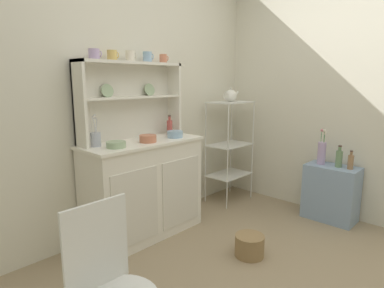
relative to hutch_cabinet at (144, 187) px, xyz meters
name	(u,v)px	position (x,y,z in m)	size (l,w,h in m)	color
wall_back	(125,93)	(0.02, 0.26, 0.81)	(3.84, 0.05, 2.50)	silver
wall_right	(380,92)	(1.64, -1.37, 0.81)	(0.05, 3.84, 2.50)	silver
hutch_cabinet	(144,187)	(0.00, 0.00, 0.00)	(1.07, 0.45, 0.85)	white
hutch_shelf_unit	(129,94)	(0.00, 0.16, 0.80)	(0.99, 0.18, 0.66)	silver
bakers_rack	(230,140)	(1.21, -0.02, 0.26)	(0.49, 0.33, 1.13)	silver
side_shelf_blue	(331,193)	(1.46, -1.07, -0.17)	(0.28, 0.48, 0.54)	#849EBC
wire_chair	(108,281)	(-1.02, -1.06, 0.08)	(0.36, 0.36, 0.85)	white
floor_basket	(250,246)	(0.33, -0.89, -0.35)	(0.23, 0.23, 0.17)	#93754C
cup_lilac_0	(94,54)	(-0.34, 0.12, 1.11)	(0.10, 0.08, 0.08)	#B79ECC
cup_gold_1	(112,55)	(-0.18, 0.12, 1.11)	(0.09, 0.08, 0.08)	#DBB760
cup_cream_2	(130,56)	(-0.01, 0.12, 1.12)	(0.09, 0.07, 0.09)	silver
cup_sky_3	(148,57)	(0.18, 0.12, 1.12)	(0.09, 0.08, 0.09)	#8EB2D1
cup_terracotta_4	(163,59)	(0.36, 0.12, 1.11)	(0.08, 0.07, 0.08)	#C67556
bowl_mixing_large	(116,145)	(-0.31, -0.07, 0.44)	(0.15, 0.15, 0.05)	#9EB78E
bowl_floral_medium	(148,139)	(0.00, -0.07, 0.44)	(0.14, 0.14, 0.06)	#C67556
bowl_cream_small	(175,134)	(0.31, -0.07, 0.44)	(0.14, 0.14, 0.06)	#8EB2D1
jam_bottle	(170,127)	(0.39, 0.09, 0.49)	(0.05, 0.05, 0.18)	#B74C47
utensil_jar	(96,139)	(-0.39, 0.08, 0.47)	(0.08, 0.08, 0.25)	#B2B7C6
porcelain_teapot	(231,95)	(1.21, -0.02, 0.76)	(0.22, 0.13, 0.15)	white
flower_vase	(322,152)	(1.46, -0.96, 0.23)	(0.08, 0.08, 0.35)	#B79ECC
oil_bottle	(339,158)	(1.46, -1.12, 0.19)	(0.06, 0.06, 0.21)	#6B8C60
vinegar_bottle	(351,162)	(1.46, -1.23, 0.18)	(0.05, 0.05, 0.18)	#99704C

